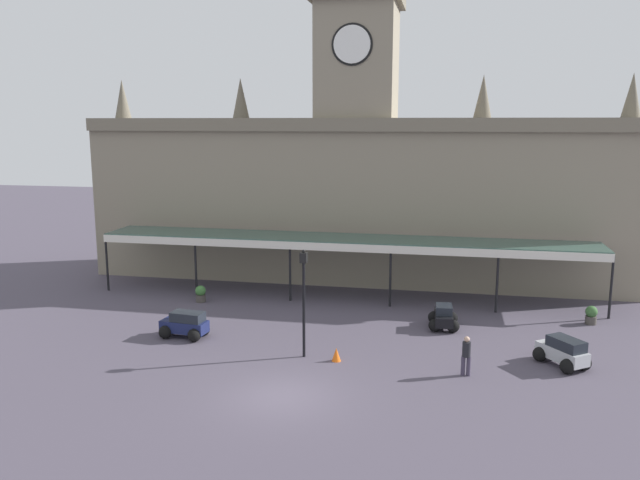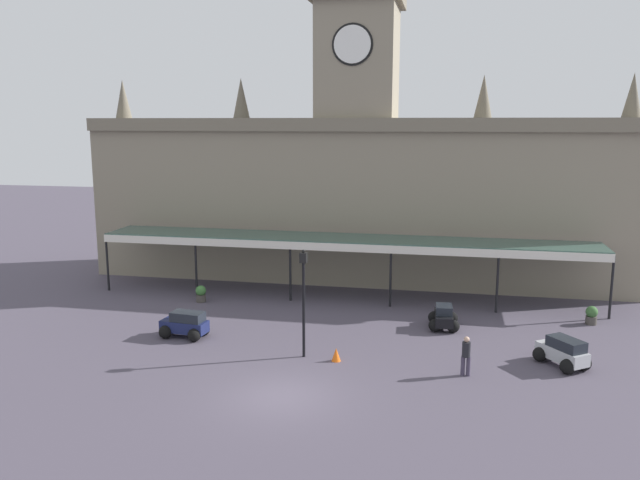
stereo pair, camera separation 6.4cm
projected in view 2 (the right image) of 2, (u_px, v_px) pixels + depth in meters
ground_plane at (282, 396)px, 24.09m from camera, size 140.00×140.00×0.00m
station_building at (357, 186)px, 41.42m from camera, size 34.50×5.83×18.33m
entrance_canopy at (344, 240)px, 36.96m from camera, size 28.99×3.26×3.58m
car_silver_estate at (563, 353)px, 26.93m from camera, size 2.29×2.42×1.27m
car_black_sedan at (444, 318)px, 31.96m from camera, size 1.59×2.09×1.19m
car_navy_estate at (185, 326)px, 30.58m from camera, size 2.33×1.70×1.27m
pedestrian_near_entrance at (466, 354)px, 25.86m from camera, size 0.39×0.34×1.67m
victorian_lamppost at (304, 291)px, 27.58m from camera, size 0.30×0.30×4.83m
traffic_cone at (336, 355)px, 27.56m from camera, size 0.40×0.40×0.59m
planter_forecourt_centre at (201, 294)px, 36.61m from camera, size 0.60×0.60×0.96m
planter_near_kerb at (591, 315)px, 32.54m from camera, size 0.60×0.60×0.96m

